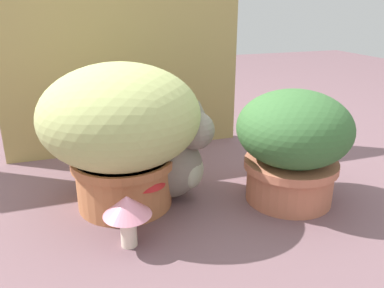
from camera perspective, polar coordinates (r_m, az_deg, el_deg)
ground_plane at (r=1.18m, az=-5.55°, el=-9.01°), size 6.00×6.00×0.00m
cardboard_backdrop at (r=1.54m, az=-9.92°, el=12.34°), size 0.92×0.03×0.74m
grass_planter at (r=1.11m, az=-10.30°, el=2.33°), size 0.45×0.45×0.42m
leafy_planter at (r=1.18m, az=14.46°, el=0.13°), size 0.33×0.33×0.34m
cat at (r=1.18m, az=-3.83°, el=-2.34°), size 0.32×0.32×0.32m
mushroom_ornament_pink at (r=0.97m, az=-9.41°, el=-9.41°), size 0.12×0.12×0.14m
mushroom_ornament_red at (r=1.09m, az=-6.87°, el=-5.13°), size 0.11×0.11×0.15m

